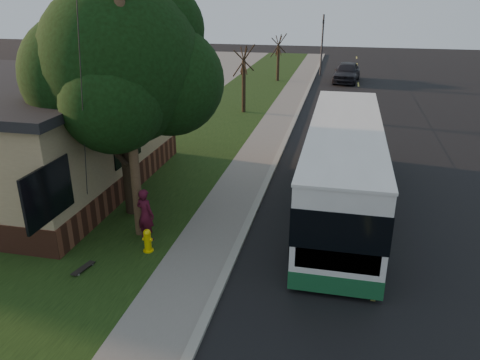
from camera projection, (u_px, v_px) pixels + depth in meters
The scene contains 17 objects.
ground at pixel (231, 263), 13.75m from camera, with size 120.00×120.00×0.00m, color black.
road at pixel (364, 161), 21.99m from camera, with size 8.00×80.00×0.01m, color black.
curb at pixel (279, 154), 22.78m from camera, with size 0.25×80.00×0.12m, color gray.
sidewalk at pixel (259, 153), 22.99m from camera, with size 2.00×80.00×0.08m, color slate.
grass_verge at pixel (191, 148), 23.70m from camera, with size 5.00×80.00×0.07m, color black.
building_lot at pixel (18, 136), 25.72m from camera, with size 15.00×80.00×0.04m, color slate.
fire_hydrant at pixel (148, 240), 14.11m from camera, with size 0.32×0.32×0.74m.
utility_pole at pixel (128, 95), 13.58m from camera, with size 2.86×3.21×9.07m.
leafy_tree at pixel (124, 67), 15.05m from camera, with size 6.30×6.00×7.80m.
bare_tree_near at pixel (244, 80), 29.94m from camera, with size 1.38×1.21×4.31m.
bare_tree_far at pixel (278, 58), 40.76m from camera, with size 1.38×1.21×4.03m.
traffic_signal at pixel (322, 41), 43.24m from camera, with size 0.18×0.22×5.50m.
transit_bus at pixel (343, 165), 16.69m from camera, with size 2.68×11.61×3.14m.
skateboarder at pixel (145, 215), 14.61m from camera, with size 0.63×0.41×1.73m, color #440D1E.
skateboard_main at pixel (83, 268), 13.25m from camera, with size 0.37×0.83×0.08m.
dumpster at pixel (62, 150), 21.32m from camera, with size 1.55×1.24×1.33m.
distant_car at pixel (347, 72), 40.96m from camera, with size 2.04×5.06×1.72m, color black.
Camera 1 is at (2.82, -11.50, 7.42)m, focal length 35.00 mm.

